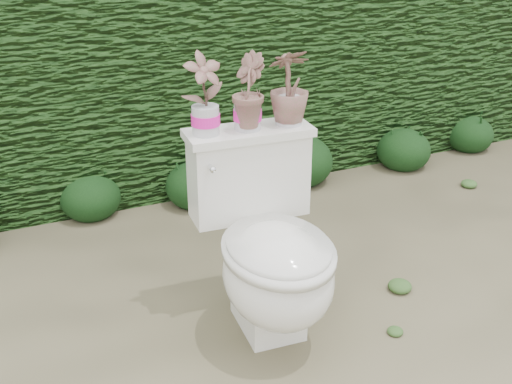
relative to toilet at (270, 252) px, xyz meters
name	(u,v)px	position (x,y,z in m)	size (l,w,h in m)	color
ground	(208,312)	(-0.19, 0.20, -0.36)	(60.00, 60.00, 0.00)	#817959
hedge	(109,47)	(-0.19, 1.80, 0.44)	(8.00, 1.00, 1.60)	#2A571D
toilet	(270,252)	(0.00, 0.00, 0.00)	(0.51, 0.70, 0.78)	white
potted_plant_left	(205,96)	(-0.16, 0.25, 0.57)	(0.16, 0.11, 0.30)	#1F6625
potted_plant_center	(247,94)	(0.01, 0.24, 0.56)	(0.15, 0.12, 0.28)	#1F6625
potted_plant_right	(289,89)	(0.18, 0.23, 0.56)	(0.16, 0.16, 0.28)	#1F6625
liriope_clump_3	(90,192)	(-0.47, 1.32, -0.22)	(0.33, 0.33, 0.27)	#173A14
liriope_clump_4	(195,181)	(0.11, 1.23, -0.22)	(0.34, 0.34, 0.27)	#173A14
liriope_clump_5	(300,157)	(0.79, 1.26, -0.20)	(0.40, 0.40, 0.32)	#173A14
liriope_clump_6	(404,146)	(1.51, 1.21, -0.22)	(0.34, 0.34, 0.27)	#173A14
liriope_clump_7	(470,131)	(2.12, 1.29, -0.23)	(0.32, 0.32, 0.26)	#173A14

